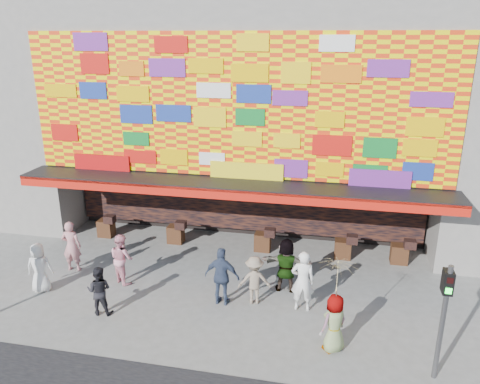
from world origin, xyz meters
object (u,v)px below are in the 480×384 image
Objects in this scene: signal_right at (444,310)px; ped_c at (99,291)px; ped_b at (72,246)px; ped_f at (286,265)px; ped_a at (40,268)px; ped_g at (334,323)px; ped_i at (122,258)px; ped_e at (222,276)px; ped_d at (254,280)px; ped_h at (303,281)px; parasol at (338,277)px.

signal_right reaches higher than ped_c.
ped_b is 1.02× the size of ped_f.
ped_b reaches higher than ped_a.
ped_a is at bearing -49.76° from ped_g.
ped_g is (9.02, -2.62, -0.11)m from ped_b.
ped_c is 0.93× the size of ped_g.
ped_i is at bearing 163.58° from signal_right.
ped_d is at bearing -159.46° from ped_e.
ped_a is 0.89× the size of ped_e.
ped_a is 0.90× the size of ped_b.
ped_i is (-4.53, 0.37, 0.08)m from ped_d.
ped_h reaches higher than ped_i.
ped_f is 1.19m from ped_h.
parasol is (9.02, -2.62, 1.24)m from ped_b.
ped_f is (1.80, 1.21, -0.04)m from ped_e.
ped_i is at bearing -17.49° from ped_d.
ped_d is (-4.86, 2.40, -1.09)m from signal_right.
ped_e reaches higher than ped_d.
signal_right reaches higher than ped_f.
ped_c is 1.90m from ped_i.
ped_g is at bearing -164.45° from ped_i.
ped_i is 0.92× the size of parasol.
parasol is at bearing 170.21° from ped_c.
signal_right is 9.83m from ped_i.
ped_b is (0.24, 1.50, 0.09)m from ped_a.
ped_i is (-0.18, 1.89, 0.10)m from ped_c.
ped_h is at bearing -170.80° from ped_e.
ped_d is 1.28m from ped_f.
ped_d is 0.81× the size of ped_h.
ped_c is at bearing 177.23° from parasol.
ped_b is 9.39m from ped_g.
ped_i is (-6.00, 0.45, -0.10)m from ped_h.
ped_f is 1.11× the size of ped_g.
ped_b is at bearing -52.66° from ped_c.
ped_b is (-11.45, 3.17, -0.95)m from signal_right.
ped_d is (6.83, 0.73, -0.05)m from ped_a.
ped_i reaches higher than ped_a.
ped_f is at bearing -145.20° from ped_d.
ped_d is at bearing 169.25° from ped_a.
signal_right is 2.70m from ped_g.
ped_b is 0.98× the size of ped_e.
ped_b is 6.64m from ped_d.
ped_f is at bearing 172.79° from ped_b.
signal_right reaches higher than ped_e.
ped_g is (2.43, -1.85, 0.04)m from ped_d.
ped_c is 0.81× the size of parasol.
signal_right is 1.82× the size of ped_a.
ped_d is 0.95× the size of ped_g.
ped_a is at bearing 171.88° from signal_right.
ped_b is 8.10m from ped_h.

